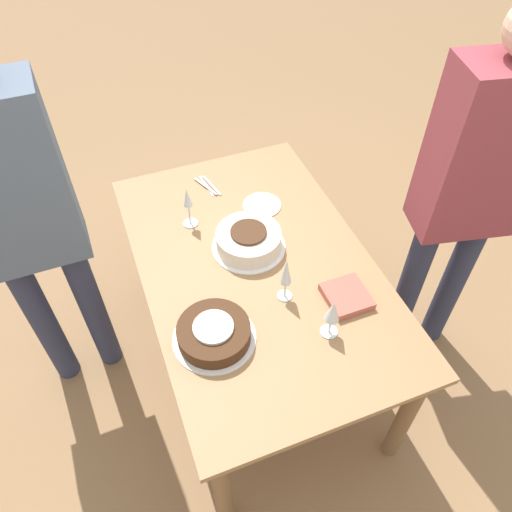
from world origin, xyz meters
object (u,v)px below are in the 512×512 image
(wine_glass_extra, at_px, (188,201))
(wine_glass_far, at_px, (333,312))
(person_cutting, at_px, (20,213))
(cake_center_white, at_px, (249,240))
(wine_glass_near, at_px, (286,273))
(person_watching, at_px, (473,182))
(cake_front_chocolate, at_px, (214,333))

(wine_glass_extra, bearing_deg, wine_glass_far, 23.20)
(wine_glass_extra, relative_size, person_cutting, 0.12)
(wine_glass_extra, bearing_deg, cake_center_white, 39.95)
(cake_center_white, relative_size, wine_glass_extra, 1.57)
(person_cutting, bearing_deg, wine_glass_near, -29.35)
(wine_glass_near, distance_m, wine_glass_extra, 0.58)
(wine_glass_extra, distance_m, person_watching, 1.17)
(cake_front_chocolate, bearing_deg, cake_center_white, 144.23)
(cake_center_white, height_order, wine_glass_near, wine_glass_near)
(cake_center_white, xyz_separation_m, wine_glass_near, (0.30, 0.04, 0.10))
(cake_front_chocolate, relative_size, person_watching, 0.18)
(person_cutting, bearing_deg, person_watching, -16.20)
(wine_glass_near, bearing_deg, wine_glass_far, 22.11)
(cake_center_white, bearing_deg, wine_glass_near, 7.42)
(cake_center_white, xyz_separation_m, wine_glass_extra, (-0.23, -0.19, 0.09))
(person_cutting, relative_size, person_watching, 1.00)
(cake_center_white, xyz_separation_m, person_cutting, (-0.17, -0.83, 0.29))
(person_watching, bearing_deg, cake_center_white, -6.57)
(cake_front_chocolate, height_order, wine_glass_extra, wine_glass_extra)
(cake_center_white, relative_size, person_cutting, 0.18)
(person_watching, bearing_deg, wine_glass_far, 30.73)
(cake_front_chocolate, xyz_separation_m, person_watching, (-0.11, 1.11, 0.30))
(wine_glass_near, distance_m, person_cutting, 1.01)
(cake_center_white, height_order, wine_glass_extra, wine_glass_extra)
(cake_front_chocolate, height_order, person_cutting, person_cutting)
(cake_front_chocolate, distance_m, wine_glass_extra, 0.64)
(wine_glass_far, bearing_deg, cake_center_white, -166.23)
(cake_front_chocolate, distance_m, person_watching, 1.16)
(cake_center_white, height_order, person_cutting, person_cutting)
(cake_center_white, height_order, cake_front_chocolate, cake_center_white)
(wine_glass_near, xyz_separation_m, wine_glass_extra, (-0.54, -0.23, -0.01))
(wine_glass_far, bearing_deg, person_cutting, -125.71)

